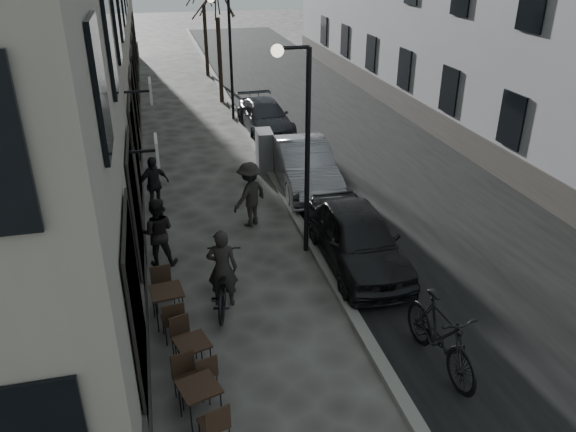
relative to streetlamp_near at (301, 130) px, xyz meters
name	(u,v)px	position (x,y,z in m)	size (l,w,h in m)	color
ground	(405,430)	(0.17, -6.00, -3.16)	(120.00, 120.00, 0.00)	#3D3A37
road	(331,126)	(4.02, 10.00, -3.16)	(7.30, 60.00, 0.00)	black
kerb	(246,130)	(0.37, 10.00, -3.10)	(0.25, 60.00, 0.12)	gray
streetlamp_near	(301,130)	(0.00, 0.00, 0.00)	(0.90, 0.28, 5.09)	black
streetlamp_far	(226,45)	(0.00, 12.00, 0.00)	(0.90, 0.28, 5.09)	black
bistro_set_a	(200,400)	(-2.97, -5.02, -2.71)	(0.82, 1.54, 0.88)	black
bistro_set_b	(193,354)	(-2.98, -3.85, -2.74)	(0.75, 1.44, 0.82)	black
bistro_set_c	(168,303)	(-3.34, -2.20, -2.69)	(0.70, 1.58, 0.91)	black
utility_cabinet	(265,151)	(0.27, 5.63, -2.46)	(0.51, 0.93, 1.40)	slate
bicycle	(223,282)	(-2.16, -1.81, -2.62)	(0.72, 2.06, 1.08)	black
cyclist_rider	(222,268)	(-2.16, -1.81, -2.27)	(0.65, 0.42, 1.77)	black
pedestrian_near	(157,232)	(-3.43, 0.22, -2.30)	(0.83, 0.65, 1.71)	black
pedestrian_mid	(250,194)	(-0.93, 1.75, -2.26)	(1.17, 0.67, 1.81)	black
pedestrian_far	(154,184)	(-3.43, 3.27, -2.34)	(0.97, 0.40, 1.65)	black
car_near	(358,238)	(1.17, -0.95, -2.44)	(1.70, 4.22, 1.44)	black
car_mid	(304,165)	(1.17, 3.91, -2.42)	(1.57, 4.49, 1.48)	gray
car_far	(265,117)	(1.17, 9.92, -2.55)	(1.72, 4.23, 1.23)	#34363D
moped	(440,335)	(1.37, -4.71, -2.47)	(0.65, 2.30, 1.38)	black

